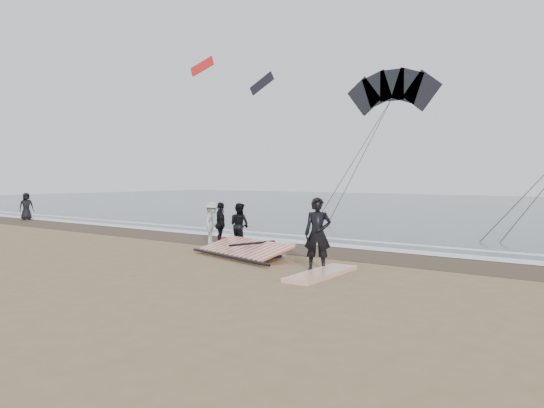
{
  "coord_description": "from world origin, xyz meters",
  "views": [
    {
      "loc": [
        9.39,
        -10.59,
        2.49
      ],
      "look_at": [
        -0.7,
        3.0,
        1.6
      ],
      "focal_mm": 35.0,
      "sensor_mm": 36.0,
      "label": 1
    }
  ],
  "objects": [
    {
      "name": "sail_rig",
      "position": [
        -0.99,
        2.05,
        0.19
      ],
      "size": [
        3.82,
        2.49,
        0.49
      ],
      "color": "black",
      "rests_on": "ground"
    },
    {
      "name": "sea",
      "position": [
        0.0,
        33.0,
        0.01
      ],
      "size": [
        120.0,
        54.0,
        0.02
      ],
      "primitive_type": "cube",
      "color": "#233838",
      "rests_on": "ground"
    },
    {
      "name": "foam_far",
      "position": [
        0.0,
        7.6,
        0.03
      ],
      "size": [
        120.0,
        0.45,
        0.01
      ],
      "primitive_type": "cube",
      "color": "white",
      "rests_on": "sea"
    },
    {
      "name": "kite_dark",
      "position": [
        -4.91,
        21.64,
        7.81
      ],
      "size": [
        7.12,
        4.9,
        12.16
      ],
      "color": "black",
      "rests_on": "ground"
    },
    {
      "name": "distant_kites",
      "position": [
        -25.74,
        30.0,
        12.61
      ],
      "size": [
        7.51,
        4.12,
        3.53
      ],
      "color": "black",
      "rests_on": "ground"
    },
    {
      "name": "ground",
      "position": [
        0.0,
        0.0,
        0.0
      ],
      "size": [
        120.0,
        120.0,
        0.0
      ],
      "primitive_type": "plane",
      "color": "#8C704C",
      "rests_on": "ground"
    },
    {
      "name": "foam_near",
      "position": [
        0.0,
        5.9,
        0.03
      ],
      "size": [
        120.0,
        0.9,
        0.01
      ],
      "primitive_type": "cube",
      "color": "white",
      "rests_on": "sea"
    },
    {
      "name": "wet_sand",
      "position": [
        0.0,
        4.5,
        0.01
      ],
      "size": [
        120.0,
        2.8,
        0.01
      ],
      "primitive_type": "cube",
      "color": "#4C3D2B",
      "rests_on": "ground"
    },
    {
      "name": "board_white",
      "position": [
        2.55,
        0.7,
        0.05
      ],
      "size": [
        0.87,
        2.66,
        0.11
      ],
      "primitive_type": "cube",
      "rotation": [
        0.0,
        0.0,
        0.05
      ],
      "color": "silver",
      "rests_on": "ground"
    },
    {
      "name": "man_main",
      "position": [
        2.06,
        1.3,
        0.97
      ],
      "size": [
        0.84,
        0.74,
        1.93
      ],
      "primitive_type": "imported",
      "rotation": [
        0.0,
        0.0,
        0.5
      ],
      "color": "black",
      "rests_on": "ground"
    },
    {
      "name": "trio_cluster",
      "position": [
        -3.29,
        3.53,
        0.78
      ],
      "size": [
        2.28,
        1.33,
        1.57
      ],
      "color": "black",
      "rests_on": "ground"
    },
    {
      "name": "board_cream",
      "position": [
        -1.75,
        4.07,
        0.05
      ],
      "size": [
        0.87,
        2.54,
        0.1
      ],
      "primitive_type": "cube",
      "rotation": [
        0.0,
        0.0,
        -0.08
      ],
      "color": "silver",
      "rests_on": "ground"
    }
  ]
}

